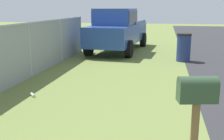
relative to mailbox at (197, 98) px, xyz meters
name	(u,v)px	position (x,y,z in m)	size (l,w,h in m)	color
mailbox	(197,98)	(0.00, 0.00, 0.00)	(0.30, 0.50, 1.34)	brown
pickup_truck	(118,29)	(10.26, 2.73, 0.04)	(5.72, 2.51, 2.09)	#284793
trash_bin	(184,47)	(8.12, -0.34, -0.50)	(0.58, 0.58, 1.13)	navy
fence_section	(6,55)	(3.15, 4.50, -0.15)	(13.25, 0.07, 1.71)	#9EA3A8
litter_bottle_near_hydrant	(33,95)	(2.71, 3.57, -1.03)	(0.07, 0.07, 0.22)	#B2D8BF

